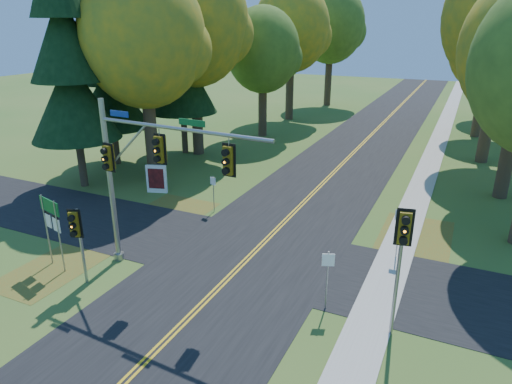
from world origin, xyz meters
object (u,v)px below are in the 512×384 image
at_px(east_signal_pole, 402,242).
at_px(route_sign_cluster, 51,219).
at_px(traffic_mast, 143,168).
at_px(info_kiosk, 157,179).

xyz_separation_m(east_signal_pole, route_sign_cluster, (-14.43, -1.30, -1.36)).
distance_m(traffic_mast, info_kiosk, 10.81).
xyz_separation_m(route_sign_cluster, info_kiosk, (-1.82, 9.79, -1.45)).
relative_size(traffic_mast, east_signal_pole, 1.67).
bearing_deg(info_kiosk, traffic_mast, -72.46).
bearing_deg(traffic_mast, east_signal_pole, 2.45).
bearing_deg(east_signal_pole, traffic_mast, 168.08).
height_order(traffic_mast, route_sign_cluster, traffic_mast).
relative_size(east_signal_pole, route_sign_cluster, 1.46).
relative_size(traffic_mast, info_kiosk, 4.46).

